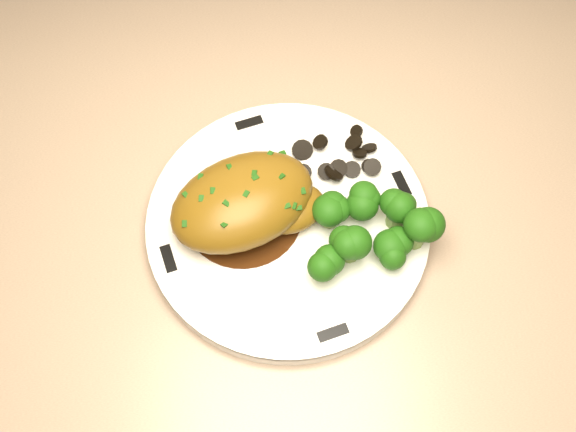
{
  "coord_description": "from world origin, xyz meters",
  "views": [
    {
      "loc": [
        -0.01,
        1.34,
        1.56
      ],
      "look_at": [
        0.01,
        1.64,
        0.95
      ],
      "focal_mm": 45.0,
      "sensor_mm": 36.0,
      "label": 1
    }
  ],
  "objects_px": {
    "counter": "(172,345)",
    "chicken_breast": "(248,202)",
    "broccoli_florets": "(368,229)",
    "plate": "(288,225)"
  },
  "relations": [
    {
      "from": "plate",
      "to": "broccoli_florets",
      "type": "relative_size",
      "value": 2.35
    },
    {
      "from": "counter",
      "to": "broccoli_florets",
      "type": "xyz_separation_m",
      "value": [
        0.25,
        -0.05,
        0.5
      ]
    },
    {
      "from": "counter",
      "to": "broccoli_florets",
      "type": "bearing_deg",
      "value": -11.33
    },
    {
      "from": "chicken_breast",
      "to": "broccoli_florets",
      "type": "relative_size",
      "value": 1.46
    },
    {
      "from": "counter",
      "to": "broccoli_florets",
      "type": "height_order",
      "value": "counter"
    },
    {
      "from": "counter",
      "to": "chicken_breast",
      "type": "distance_m",
      "value": 0.52
    },
    {
      "from": "broccoli_florets",
      "to": "plate",
      "type": "bearing_deg",
      "value": 161.78
    },
    {
      "from": "counter",
      "to": "plate",
      "type": "distance_m",
      "value": 0.5
    },
    {
      "from": "plate",
      "to": "broccoli_florets",
      "type": "bearing_deg",
      "value": -18.22
    },
    {
      "from": "chicken_breast",
      "to": "broccoli_florets",
      "type": "bearing_deg",
      "value": -40.02
    }
  ]
}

